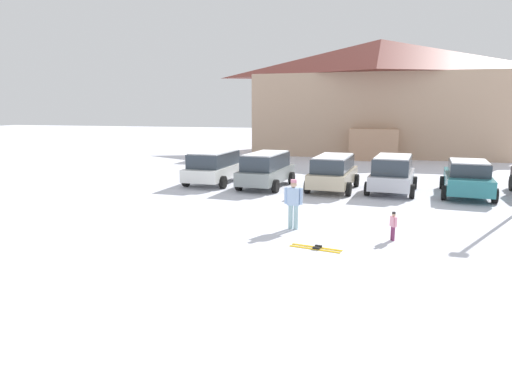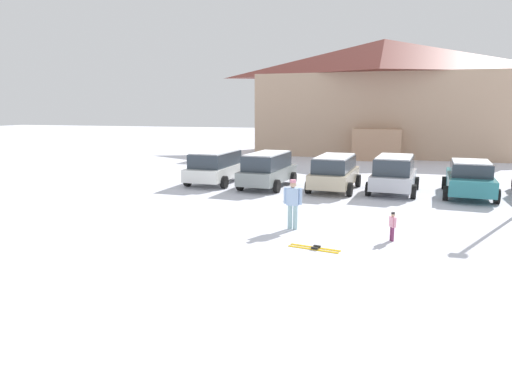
{
  "view_description": "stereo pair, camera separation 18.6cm",
  "coord_description": "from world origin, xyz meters",
  "px_view_note": "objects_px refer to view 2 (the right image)",
  "views": [
    {
      "loc": [
        3.22,
        -9.07,
        3.98
      ],
      "look_at": [
        -1.22,
        6.92,
        0.91
      ],
      "focal_mm": 32.0,
      "sensor_mm": 36.0,
      "label": 1
    },
    {
      "loc": [
        3.4,
        -9.02,
        3.98
      ],
      "look_at": [
        -1.22,
        6.92,
        0.91
      ],
      "focal_mm": 32.0,
      "sensor_mm": 36.0,
      "label": 2
    }
  ],
  "objects_px": {
    "parked_beige_suv": "(335,172)",
    "parked_teal_hatchback": "(470,178)",
    "parked_grey_wagon": "(268,169)",
    "parked_silver_wagon": "(394,173)",
    "skier_child_in_pink_snowsuit": "(392,225)",
    "ski_lodge": "(382,97)",
    "skier_adult_in_blue_parka": "(293,201)",
    "pair_of_skis": "(315,248)",
    "parked_white_suv": "(216,166)"
  },
  "relations": [
    {
      "from": "parked_grey_wagon",
      "to": "parked_teal_hatchback",
      "type": "xyz_separation_m",
      "value": [
        9.43,
        0.23,
        -0.11
      ]
    },
    {
      "from": "parked_beige_suv",
      "to": "pair_of_skis",
      "type": "bearing_deg",
      "value": -86.62
    },
    {
      "from": "skier_child_in_pink_snowsuit",
      "to": "skier_adult_in_blue_parka",
      "type": "height_order",
      "value": "skier_adult_in_blue_parka"
    },
    {
      "from": "parked_grey_wagon",
      "to": "skier_adult_in_blue_parka",
      "type": "xyz_separation_m",
      "value": [
        2.87,
        -7.66,
        0.0
      ]
    },
    {
      "from": "ski_lodge",
      "to": "skier_adult_in_blue_parka",
      "type": "bearing_deg",
      "value": -94.59
    },
    {
      "from": "parked_beige_suv",
      "to": "skier_child_in_pink_snowsuit",
      "type": "relative_size",
      "value": 5.02
    },
    {
      "from": "skier_child_in_pink_snowsuit",
      "to": "parked_silver_wagon",
      "type": "bearing_deg",
      "value": 89.43
    },
    {
      "from": "parked_grey_wagon",
      "to": "parked_silver_wagon",
      "type": "relative_size",
      "value": 1.07
    },
    {
      "from": "parked_white_suv",
      "to": "parked_silver_wagon",
      "type": "bearing_deg",
      "value": -1.11
    },
    {
      "from": "ski_lodge",
      "to": "parked_teal_hatchback",
      "type": "bearing_deg",
      "value": -77.3
    },
    {
      "from": "ski_lodge",
      "to": "parked_silver_wagon",
      "type": "xyz_separation_m",
      "value": [
        1.07,
        -19.38,
        -3.99
      ]
    },
    {
      "from": "skier_adult_in_blue_parka",
      "to": "pair_of_skis",
      "type": "distance_m",
      "value": 2.4
    },
    {
      "from": "skier_child_in_pink_snowsuit",
      "to": "pair_of_skis",
      "type": "distance_m",
      "value": 2.61
    },
    {
      "from": "parked_white_suv",
      "to": "pair_of_skis",
      "type": "distance_m",
      "value": 12.16
    },
    {
      "from": "ski_lodge",
      "to": "parked_beige_suv",
      "type": "height_order",
      "value": "ski_lodge"
    },
    {
      "from": "parked_beige_suv",
      "to": "skier_adult_in_blue_parka",
      "type": "xyz_separation_m",
      "value": [
        -0.48,
        -7.74,
        0.03
      ]
    },
    {
      "from": "skier_adult_in_blue_parka",
      "to": "parked_white_suv",
      "type": "bearing_deg",
      "value": 125.81
    },
    {
      "from": "ski_lodge",
      "to": "pair_of_skis",
      "type": "height_order",
      "value": "ski_lodge"
    },
    {
      "from": "pair_of_skis",
      "to": "ski_lodge",
      "type": "bearing_deg",
      "value": 87.77
    },
    {
      "from": "parked_white_suv",
      "to": "parked_beige_suv",
      "type": "xyz_separation_m",
      "value": [
        6.29,
        -0.31,
        -0.01
      ]
    },
    {
      "from": "skier_adult_in_blue_parka",
      "to": "parked_silver_wagon",
      "type": "bearing_deg",
      "value": 67.52
    },
    {
      "from": "parked_beige_suv",
      "to": "parked_silver_wagon",
      "type": "distance_m",
      "value": 2.78
    },
    {
      "from": "parked_teal_hatchback",
      "to": "pair_of_skis",
      "type": "xyz_separation_m",
      "value": [
        -5.51,
        -9.84,
        -0.81
      ]
    },
    {
      "from": "ski_lodge",
      "to": "parked_silver_wagon",
      "type": "distance_m",
      "value": 19.82
    },
    {
      "from": "parked_white_suv",
      "to": "pair_of_skis",
      "type": "height_order",
      "value": "parked_white_suv"
    },
    {
      "from": "parked_white_suv",
      "to": "parked_beige_suv",
      "type": "bearing_deg",
      "value": -2.82
    },
    {
      "from": "parked_beige_suv",
      "to": "parked_silver_wagon",
      "type": "relative_size",
      "value": 1.05
    },
    {
      "from": "pair_of_skis",
      "to": "parked_beige_suv",
      "type": "bearing_deg",
      "value": 93.38
    },
    {
      "from": "parked_beige_suv",
      "to": "parked_teal_hatchback",
      "type": "xyz_separation_m",
      "value": [
        6.08,
        0.15,
        -0.08
      ]
    },
    {
      "from": "skier_adult_in_blue_parka",
      "to": "parked_beige_suv",
      "type": "bearing_deg",
      "value": 86.46
    },
    {
      "from": "ski_lodge",
      "to": "parked_teal_hatchback",
      "type": "relative_size",
      "value": 4.29
    },
    {
      "from": "parked_beige_suv",
      "to": "parked_silver_wagon",
      "type": "bearing_deg",
      "value": 2.75
    },
    {
      "from": "ski_lodge",
      "to": "skier_child_in_pink_snowsuit",
      "type": "xyz_separation_m",
      "value": [
        0.99,
        -27.76,
        -4.42
      ]
    },
    {
      "from": "parked_grey_wagon",
      "to": "parked_beige_suv",
      "type": "height_order",
      "value": "parked_grey_wagon"
    },
    {
      "from": "ski_lodge",
      "to": "parked_teal_hatchback",
      "type": "xyz_separation_m",
      "value": [
        4.37,
        -19.37,
        -4.09
      ]
    },
    {
      "from": "ski_lodge",
      "to": "parked_beige_suv",
      "type": "distance_m",
      "value": 19.99
    },
    {
      "from": "parked_white_suv",
      "to": "parked_silver_wagon",
      "type": "relative_size",
      "value": 1.06
    },
    {
      "from": "parked_white_suv",
      "to": "parked_grey_wagon",
      "type": "bearing_deg",
      "value": -7.62
    },
    {
      "from": "parked_grey_wagon",
      "to": "parked_teal_hatchback",
      "type": "distance_m",
      "value": 9.43
    },
    {
      "from": "pair_of_skis",
      "to": "skier_child_in_pink_snowsuit",
      "type": "bearing_deg",
      "value": 34.1
    },
    {
      "from": "parked_teal_hatchback",
      "to": "pair_of_skis",
      "type": "height_order",
      "value": "parked_teal_hatchback"
    },
    {
      "from": "skier_child_in_pink_snowsuit",
      "to": "pair_of_skis",
      "type": "relative_size",
      "value": 0.58
    },
    {
      "from": "parked_teal_hatchback",
      "to": "parked_grey_wagon",
      "type": "bearing_deg",
      "value": -178.61
    },
    {
      "from": "parked_grey_wagon",
      "to": "skier_child_in_pink_snowsuit",
      "type": "relative_size",
      "value": 5.12
    },
    {
      "from": "parked_teal_hatchback",
      "to": "skier_child_in_pink_snowsuit",
      "type": "distance_m",
      "value": 9.06
    },
    {
      "from": "ski_lodge",
      "to": "skier_adult_in_blue_parka",
      "type": "relative_size",
      "value": 12.59
    },
    {
      "from": "ski_lodge",
      "to": "skier_child_in_pink_snowsuit",
      "type": "height_order",
      "value": "ski_lodge"
    },
    {
      "from": "parked_white_suv",
      "to": "skier_adult_in_blue_parka",
      "type": "relative_size",
      "value": 2.72
    },
    {
      "from": "skier_adult_in_blue_parka",
      "to": "pair_of_skis",
      "type": "relative_size",
      "value": 1.08
    },
    {
      "from": "parked_teal_hatchback",
      "to": "skier_child_in_pink_snowsuit",
      "type": "height_order",
      "value": "parked_teal_hatchback"
    }
  ]
}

